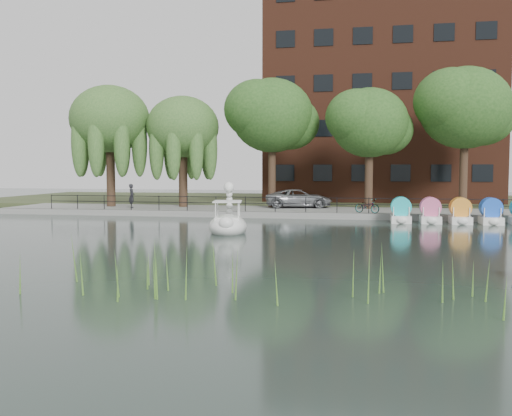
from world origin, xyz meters
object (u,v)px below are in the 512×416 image
(minivan, at_px, (299,197))
(pedestrian, at_px, (132,194))
(swan_boat, at_px, (228,222))
(bicycle, at_px, (367,205))

(minivan, relative_size, pedestrian, 2.78)
(minivan, height_order, pedestrian, pedestrian)
(pedestrian, height_order, swan_boat, swan_boat)
(bicycle, height_order, swan_boat, swan_boat)
(bicycle, relative_size, pedestrian, 0.87)
(minivan, distance_m, pedestrian, 12.07)
(pedestrian, bearing_deg, bicycle, -124.00)
(bicycle, xyz_separation_m, pedestrian, (-16.65, 1.66, 0.49))
(minivan, relative_size, bicycle, 3.20)
(bicycle, bearing_deg, swan_boat, 172.22)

